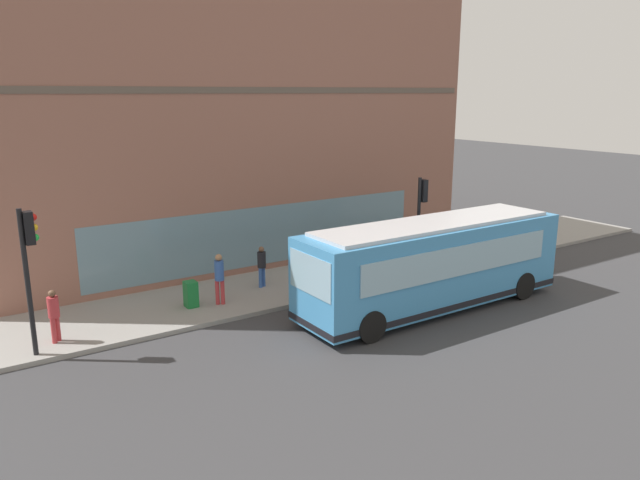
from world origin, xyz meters
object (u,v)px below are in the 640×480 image
(fire_hydrant, at_px, (366,249))
(pedestrian_near_hydrant, at_px, (219,275))
(traffic_light_down_block, at_px, (29,254))
(city_bus_nearside, at_px, (433,265))
(newspaper_vending_box, at_px, (191,294))
(pedestrian_near_building_entrance, at_px, (54,313))
(traffic_light_near_corner, at_px, (421,206))
(pedestrian_by_light_pole, at_px, (262,264))

(fire_hydrant, bearing_deg, pedestrian_near_hydrant, 104.82)
(traffic_light_down_block, xyz_separation_m, pedestrian_near_hydrant, (0.93, -5.91, -1.86))
(city_bus_nearside, relative_size, newspaper_vending_box, 11.16)
(pedestrian_near_building_entrance, bearing_deg, city_bus_nearside, -107.79)
(pedestrian_near_hydrant, height_order, newspaper_vending_box, pedestrian_near_hydrant)
(pedestrian_near_building_entrance, xyz_separation_m, pedestrian_near_hydrant, (0.32, -5.37, 0.13))
(traffic_light_near_corner, xyz_separation_m, pedestrian_near_building_entrance, (0.44, 13.91, -1.77))
(traffic_light_near_corner, relative_size, newspaper_vending_box, 4.28)
(fire_hydrant, relative_size, pedestrian_by_light_pole, 0.47)
(traffic_light_down_block, height_order, pedestrian_near_hydrant, traffic_light_down_block)
(pedestrian_near_building_entrance, distance_m, pedestrian_by_light_pole, 7.58)
(traffic_light_near_corner, xyz_separation_m, fire_hydrant, (2.88, 0.52, -2.32))
(traffic_light_near_corner, height_order, traffic_light_down_block, traffic_light_down_block)
(pedestrian_near_hydrant, bearing_deg, newspaper_vending_box, 71.12)
(newspaper_vending_box, bearing_deg, fire_hydrant, -78.60)
(traffic_light_near_corner, bearing_deg, pedestrian_near_building_entrance, 88.18)
(traffic_light_down_block, distance_m, pedestrian_by_light_pole, 8.47)
(newspaper_vending_box, bearing_deg, pedestrian_near_building_entrance, 98.12)
(pedestrian_by_light_pole, distance_m, newspaper_vending_box, 3.13)
(pedestrian_near_building_entrance, bearing_deg, traffic_light_near_corner, -91.82)
(traffic_light_down_block, xyz_separation_m, newspaper_vending_box, (1.25, -4.98, -2.44))
(newspaper_vending_box, bearing_deg, city_bus_nearside, -121.51)
(fire_hydrant, distance_m, pedestrian_by_light_pole, 6.04)
(city_bus_nearside, relative_size, fire_hydrant, 13.57)
(traffic_light_near_corner, xyz_separation_m, traffic_light_down_block, (-0.18, 14.45, 0.21))
(traffic_light_near_corner, relative_size, pedestrian_near_building_entrance, 2.41)
(fire_hydrant, height_order, newspaper_vending_box, newspaper_vending_box)
(traffic_light_down_block, xyz_separation_m, fire_hydrant, (3.05, -13.92, -2.53))
(traffic_light_down_block, xyz_separation_m, pedestrian_near_building_entrance, (0.62, -0.54, -1.98))
(traffic_light_near_corner, height_order, pedestrian_near_hydrant, traffic_light_near_corner)
(city_bus_nearside, distance_m, pedestrian_near_hydrant, 7.31)
(traffic_light_near_corner, bearing_deg, pedestrian_near_hydrant, 84.94)
(fire_hydrant, bearing_deg, newspaper_vending_box, 101.40)
(traffic_light_near_corner, bearing_deg, fire_hydrant, 10.32)
(traffic_light_down_block, distance_m, fire_hydrant, 14.48)
(traffic_light_down_block, relative_size, newspaper_vending_box, 4.62)
(city_bus_nearside, distance_m, fire_hydrant, 6.49)
(city_bus_nearside, relative_size, pedestrian_by_light_pole, 6.43)
(pedestrian_by_light_pole, bearing_deg, city_bus_nearside, -140.77)
(pedestrian_near_hydrant, relative_size, newspaper_vending_box, 1.99)
(pedestrian_near_building_entrance, bearing_deg, pedestrian_by_light_pole, -80.83)
(fire_hydrant, distance_m, pedestrian_near_hydrant, 8.32)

